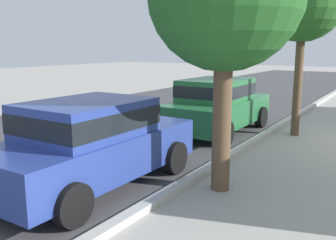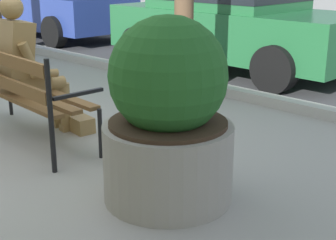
# 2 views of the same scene
# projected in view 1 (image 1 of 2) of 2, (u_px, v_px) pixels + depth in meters

# --- Properties ---
(street_surface) EXTENTS (60.00, 9.00, 0.01)m
(street_surface) POSITION_uv_depth(u_px,v_px,m) (142.00, 117.00, 13.24)
(street_surface) COLOR #424244
(street_surface) RESTS_ON ground
(curb_stone) EXTENTS (60.00, 0.20, 0.12)m
(curb_stone) POSITION_uv_depth(u_px,v_px,m) (270.00, 131.00, 10.80)
(curb_stone) COLOR #B2AFA8
(curb_stone) RESTS_ON ground
(street_tree_down_street) EXTENTS (2.20, 2.20, 4.79)m
(street_tree_down_street) POSITION_uv_depth(u_px,v_px,m) (303.00, 1.00, 9.89)
(street_tree_down_street) COLOR brown
(street_tree_down_street) RESTS_ON ground
(parked_car_blue) EXTENTS (4.11, 1.94, 1.56)m
(parked_car_blue) POSITION_uv_depth(u_px,v_px,m) (92.00, 141.00, 6.55)
(parked_car_blue) COLOR navy
(parked_car_blue) RESTS_ON ground
(parked_car_green) EXTENTS (4.11, 1.94, 1.56)m
(parked_car_green) POSITION_uv_depth(u_px,v_px,m) (217.00, 104.00, 10.80)
(parked_car_green) COLOR #236638
(parked_car_green) RESTS_ON ground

